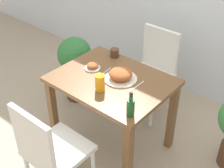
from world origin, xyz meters
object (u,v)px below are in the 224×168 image
Objects in this scene: food_plate at (121,75)px; juice_glass at (100,83)px; drink_cup at (115,53)px; sauce_bottle at (131,107)px; potted_plant_left at (75,63)px; chair_near at (49,149)px; side_plate at (92,66)px; chair_far at (153,68)px.

food_plate is 0.22m from juice_glass.
drink_cup is 0.59× the size of juice_glass.
sauce_bottle reaches higher than potted_plant_left.
chair_near is 4.51× the size of sauce_bottle.
juice_glass is 0.37m from sauce_bottle.
food_plate reaches higher than potted_plant_left.
juice_glass is (-0.03, -0.22, 0.03)m from food_plate.
food_plate is (0.04, 0.76, 0.28)m from chair_near.
chair_near is at bearing -93.26° from food_plate.
chair_far is at bearing 74.38° from side_plate.
food_plate is at bearing 5.28° from side_plate.
chair_far is at bearing 94.71° from juice_glass.
food_plate is 0.46m from sauce_bottle.
drink_cup is at bearing 117.80° from juice_glass.
juice_glass is at bearing -91.87° from chair_near.
side_plate is at bearing -71.47° from chair_near.
potted_plant_left is (-0.84, 0.27, -0.32)m from food_plate.
drink_cup is (-0.18, -0.40, 0.27)m from chair_far.
chair_near is 6.50× the size of juice_glass.
chair_near and chair_far have the same top height.
drink_cup reaches higher than potted_plant_left.
chair_far is 11.00× the size of drink_cup.
sauce_bottle is 0.27× the size of potted_plant_left.
drink_cup is at bearing -1.04° from potted_plant_left.
chair_near is 1.00× the size of chair_far.
sauce_bottle reaches higher than side_plate.
sauce_bottle is at bearing -65.79° from chair_far.
chair_far is at bearing 98.48° from food_plate.
drink_cup is (-0.24, 1.02, 0.27)m from chair_near.
juice_glass reaches higher than food_plate.
chair_near is 1.42m from chair_far.
juice_glass reaches higher than drink_cup.
potted_plant_left is (-0.55, 0.30, -0.31)m from side_plate.
side_plate is 1.03× the size of juice_glass.
chair_near is at bearing -52.47° from potted_plant_left.
chair_far is 6.32× the size of side_plate.
food_plate is at bearing -17.96° from potted_plant_left.
side_plate is 1.74× the size of drink_cup.
food_plate is at bearing -93.26° from chair_near.
chair_near is 0.82m from side_plate.
chair_near is 0.81m from food_plate.
chair_near reaches higher than side_plate.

